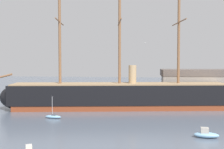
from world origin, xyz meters
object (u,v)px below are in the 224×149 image
(dinghy_distant_centre, at_px, (139,102))
(seagull_in_flight, at_px, (145,43))
(motorboat_mid_right, at_px, (206,134))
(tall_ship, at_px, (120,95))
(sailboat_alongside_bow, at_px, (53,117))

(dinghy_distant_centre, distance_m, seagull_in_flight, 36.63)
(motorboat_mid_right, height_order, dinghy_distant_centre, motorboat_mid_right)
(tall_ship, distance_m, dinghy_distant_centre, 12.35)
(sailboat_alongside_bow, xyz_separation_m, dinghy_distant_centre, (18.80, 25.48, -0.10))
(tall_ship, xyz_separation_m, sailboat_alongside_bow, (-13.79, -14.71, -3.26))
(motorboat_mid_right, bearing_deg, seagull_in_flight, 152.54)
(sailboat_alongside_bow, distance_m, dinghy_distant_centre, 31.67)
(dinghy_distant_centre, relative_size, seagull_in_flight, 2.95)
(dinghy_distant_centre, bearing_deg, tall_ship, -114.98)
(motorboat_mid_right, relative_size, dinghy_distant_centre, 1.49)
(dinghy_distant_centre, bearing_deg, sailboat_alongside_bow, -126.43)
(tall_ship, distance_m, seagull_in_flight, 26.43)
(tall_ship, bearing_deg, sailboat_alongside_bow, -133.14)
(tall_ship, relative_size, sailboat_alongside_bow, 13.92)
(tall_ship, height_order, motorboat_mid_right, tall_ship)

